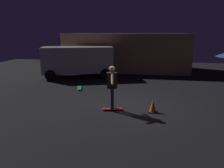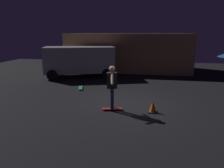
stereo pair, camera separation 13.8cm
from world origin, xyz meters
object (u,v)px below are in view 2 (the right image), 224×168
at_px(skateboard_spare, 81,88).
at_px(traffic_cone, 153,107).
at_px(parked_van, 79,60).
at_px(skateboard_ridden, 112,109).
at_px(skater, 112,84).

relative_size(skateboard_spare, traffic_cone, 1.75).
height_order(parked_van, traffic_cone, parked_van).
relative_size(parked_van, skateboard_spare, 6.17).
bearing_deg(skateboard_ridden, skateboard_spare, 127.45).
relative_size(skateboard_spare, skater, 0.48).
height_order(skateboard_spare, traffic_cone, traffic_cone).
xyz_separation_m(skateboard_ridden, skateboard_spare, (-2.25, 2.93, 0.00)).
height_order(skateboard_ridden, traffic_cone, traffic_cone).
distance_m(parked_van, traffic_cone, 7.89).
distance_m(skateboard_ridden, traffic_cone, 1.56).
height_order(skateboard_ridden, skateboard_spare, same).
bearing_deg(skateboard_ridden, skater, 0.00).
bearing_deg(traffic_cone, skateboard_ridden, -178.19).
bearing_deg(parked_van, traffic_cone, -51.21).
relative_size(skateboard_ridden, traffic_cone, 1.75).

